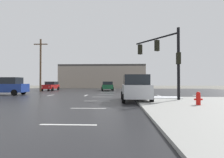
{
  "coord_description": "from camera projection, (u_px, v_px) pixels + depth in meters",
  "views": [
    {
      "loc": [
        1.81,
        -20.32,
        1.5
      ],
      "look_at": [
        0.43,
        9.82,
        2.01
      ],
      "focal_mm": 29.59,
      "sensor_mm": 36.0,
      "label": 1
    }
  ],
  "objects": [
    {
      "name": "ground_plane",
      "position": [
        104.0,
        96.0,
        20.36
      ],
      "size": [
        120.0,
        120.0,
        0.0
      ],
      "primitive_type": "plane",
      "color": "slate"
    },
    {
      "name": "road_asphalt",
      "position": [
        104.0,
        96.0,
        20.36
      ],
      "size": [
        44.0,
        44.0,
        0.02
      ],
      "primitive_type": "cube",
      "color": "#232326",
      "rests_on": "ground_plane"
    },
    {
      "name": "snow_strip_curbside",
      "position": [
        157.0,
        97.0,
        16.14
      ],
      "size": [
        4.0,
        1.6,
        0.06
      ],
      "primitive_type": "cube",
      "color": "white",
      "rests_on": "sidewalk_corner"
    },
    {
      "name": "lane_markings",
      "position": [
        115.0,
        96.0,
        18.93
      ],
      "size": [
        36.15,
        36.15,
        0.01
      ],
      "color": "silver",
      "rests_on": "road_asphalt"
    },
    {
      "name": "traffic_signal_mast",
      "position": [
        164.0,
        53.0,
        15.47
      ],
      "size": [
        3.04,
        4.35,
        5.6
      ],
      "rotation": [
        0.0,
        0.0,
        2.17
      ],
      "color": "black",
      "rests_on": "sidewalk_corner"
    },
    {
      "name": "fire_hydrant",
      "position": [
        198.0,
        98.0,
        11.01
      ],
      "size": [
        0.48,
        0.26,
        0.79
      ],
      "color": "red",
      "rests_on": "sidewalk_corner"
    },
    {
      "name": "strip_building_background",
      "position": [
        103.0,
        77.0,
        50.13
      ],
      "size": [
        22.19,
        8.0,
        6.04
      ],
      "color": "gray",
      "rests_on": "ground_plane"
    },
    {
      "name": "suv_blue",
      "position": [
        5.0,
        86.0,
        21.33
      ],
      "size": [
        4.86,
        2.21,
        2.03
      ],
      "rotation": [
        0.0,
        0.0,
        3.15
      ],
      "color": "navy",
      "rests_on": "road_asphalt"
    },
    {
      "name": "suv_silver",
      "position": [
        135.0,
        87.0,
        14.51
      ],
      "size": [
        2.23,
        4.87,
        2.03
      ],
      "rotation": [
        0.0,
        0.0,
        1.59
      ],
      "color": "#B7BABF",
      "rests_on": "road_asphalt"
    },
    {
      "name": "sedan_green",
      "position": [
        107.0,
        86.0,
        32.27
      ],
      "size": [
        2.44,
        4.68,
        1.58
      ],
      "rotation": [
        0.0,
        0.0,
        1.69
      ],
      "color": "#195933",
      "rests_on": "road_asphalt"
    },
    {
      "name": "sedan_red",
      "position": [
        51.0,
        86.0,
        32.68
      ],
      "size": [
        2.1,
        4.57,
        1.58
      ],
      "rotation": [
        0.0,
        0.0,
        -1.55
      ],
      "color": "#B21919",
      "rests_on": "road_asphalt"
    },
    {
      "name": "utility_pole_far",
      "position": [
        41.0,
        64.0,
        29.17
      ],
      "size": [
        2.2,
        0.28,
        8.32
      ],
      "color": "brown",
      "rests_on": "ground_plane"
    }
  ]
}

